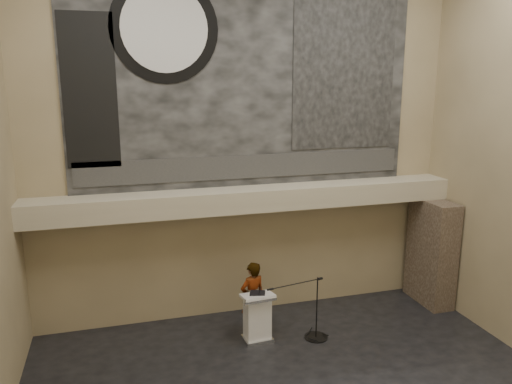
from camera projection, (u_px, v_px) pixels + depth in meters
name	position (u px, v px, depth m)	size (l,w,h in m)	color
wall_back	(247.00, 141.00, 11.61)	(10.00, 0.02, 8.50)	#837353
wall_front	(496.00, 256.00, 4.12)	(10.00, 0.02, 8.50)	#837353
soffit	(251.00, 199.00, 11.53)	(10.00, 0.80, 0.50)	tan
sprinkler_left	(183.00, 216.00, 11.12)	(0.04, 0.04, 0.06)	#B2893D
sprinkler_right	(327.00, 205.00, 12.06)	(0.04, 0.04, 0.06)	#B2893D
banner	(247.00, 77.00, 11.26)	(8.00, 0.05, 5.00)	black
banner_text_strip	(247.00, 167.00, 11.68)	(7.76, 0.02, 0.55)	#2B2B2B
banner_clock_rim	(165.00, 28.00, 10.51)	(2.30, 2.30, 0.02)	black
banner_clock_face	(165.00, 28.00, 10.50)	(1.84, 1.84, 0.02)	silver
banner_building_print	(344.00, 73.00, 11.85)	(2.60, 0.02, 3.60)	black
banner_brick_print	(90.00, 92.00, 10.37)	(1.10, 0.02, 3.20)	black
stone_pier	(431.00, 252.00, 12.72)	(0.60, 1.40, 2.70)	#3D3026
lectern	(257.00, 317.00, 10.94)	(0.73, 0.55, 1.13)	silver
binder	(257.00, 293.00, 10.82)	(0.33, 0.26, 0.04)	black
papers	(253.00, 295.00, 10.78)	(0.19, 0.26, 0.01)	silver
speaker_person	(252.00, 298.00, 11.24)	(0.61, 0.40, 1.69)	white
mic_stand	(314.00, 329.00, 11.11)	(1.48, 0.52, 1.44)	black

